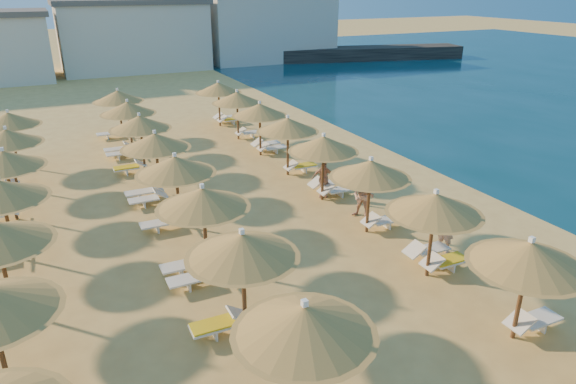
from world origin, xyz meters
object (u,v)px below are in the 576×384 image
parasol_row_west (203,199)px  beachgoer_b (363,196)px  jetty (344,54)px  parasol_row_east (370,170)px  beachgoer_c (323,179)px  beachgoer_a (446,228)px

parasol_row_west → beachgoer_b: size_ratio=20.36×
jetty → beachgoer_b: bearing=-107.4°
parasol_row_east → jetty: bearing=59.7°
parasol_row_east → parasol_row_west: (-6.30, 0.00, 0.00)m
parasol_row_west → parasol_row_east: bearing=0.0°
beachgoer_b → parasol_row_west: bearing=-114.4°
jetty → parasol_row_west: parasol_row_west is taller
parasol_row_east → beachgoer_c: size_ratio=22.59×
beachgoer_b → beachgoer_c: 2.66m
beachgoer_c → beachgoer_a: (1.44, -6.21, 0.05)m
parasol_row_east → parasol_row_west: same height
beachgoer_b → jetty: bearing=115.7°
jetty → parasol_row_west: 51.26m
parasol_row_east → beachgoer_c: (0.19, 3.78, -1.64)m
parasol_row_east → beachgoer_a: (1.63, -2.43, -1.59)m
beachgoer_a → beachgoer_b: bearing=177.6°
beachgoer_b → beachgoer_a: size_ratio=1.04×
parasol_row_east → beachgoer_a: bearing=-56.1°
parasol_row_east → parasol_row_west: bearing=180.0°
jetty → beachgoer_b: 46.50m
beachgoer_c → beachgoer_a: 6.37m
beachgoer_a → beachgoer_c: bearing=173.8°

